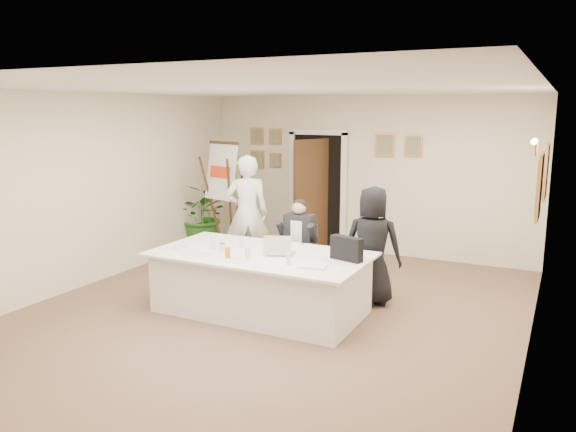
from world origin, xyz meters
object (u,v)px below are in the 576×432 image
(laptop_bag, at_px, (347,249))
(paper_stack, at_px, (313,266))
(oj_glass, at_px, (228,253))
(steel_jug, at_px, (222,248))
(seated_man, at_px, (298,244))
(conference_table, at_px, (261,282))
(standing_woman, at_px, (372,245))
(standing_man, at_px, (247,213))
(laptop, at_px, (282,243))
(potted_palm, at_px, (204,215))
(flip_chart, at_px, (226,204))

(laptop_bag, bearing_deg, paper_stack, -100.93)
(oj_glass, bearing_deg, steel_jug, 134.79)
(laptop_bag, bearing_deg, seated_man, 155.72)
(conference_table, bearing_deg, laptop_bag, 8.05)
(standing_woman, bearing_deg, steel_jug, 28.16)
(standing_man, bearing_deg, standing_woman, 131.84)
(conference_table, distance_m, laptop_bag, 1.22)
(laptop_bag, height_order, paper_stack, laptop_bag)
(standing_man, distance_m, paper_stack, 2.77)
(conference_table, height_order, laptop, laptop)
(potted_palm, distance_m, laptop, 3.85)
(potted_palm, height_order, steel_jug, potted_palm)
(seated_man, xyz_separation_m, paper_stack, (0.83, -1.36, 0.13))
(laptop_bag, bearing_deg, steel_jug, -152.78)
(standing_man, relative_size, oj_glass, 14.27)
(flip_chart, xyz_separation_m, oj_glass, (1.73, -2.67, -0.07))
(standing_woman, height_order, potted_palm, standing_woman)
(steel_jug, bearing_deg, paper_stack, -6.39)
(standing_man, height_order, paper_stack, standing_man)
(paper_stack, height_order, oj_glass, oj_glass)
(conference_table, bearing_deg, paper_stack, -19.97)
(conference_table, relative_size, laptop_bag, 6.60)
(standing_woman, xyz_separation_m, oj_glass, (-1.38, -1.35, 0.05))
(potted_palm, bearing_deg, seated_man, -29.54)
(conference_table, relative_size, standing_woman, 1.73)
(paper_stack, relative_size, oj_glass, 2.38)
(conference_table, xyz_separation_m, laptop, (0.27, 0.07, 0.52))
(seated_man, xyz_separation_m, steel_jug, (-0.49, -1.21, 0.17))
(oj_glass, relative_size, steel_jug, 1.18)
(standing_woman, bearing_deg, seated_man, -10.94)
(laptop, distance_m, steel_jug, 0.77)
(seated_man, distance_m, paper_stack, 1.59)
(standing_man, xyz_separation_m, potted_palm, (-1.51, 0.97, -0.32))
(laptop_bag, bearing_deg, oj_glass, -142.07)
(laptop, relative_size, laptop_bag, 0.87)
(laptop_bag, xyz_separation_m, steel_jug, (-1.55, -0.32, -0.09))
(flip_chart, xyz_separation_m, laptop_bag, (3.06, -2.12, 0.01))
(seated_man, height_order, laptop, seated_man)
(conference_table, height_order, standing_woman, standing_woman)
(laptop, bearing_deg, flip_chart, 115.72)
(seated_man, distance_m, standing_man, 1.32)
(laptop, height_order, oj_glass, laptop)
(laptop, distance_m, paper_stack, 0.72)
(flip_chart, distance_m, standing_woman, 3.38)
(standing_man, height_order, laptop, standing_man)
(standing_woman, bearing_deg, laptop, 38.53)
(seated_man, distance_m, steel_jug, 1.31)
(conference_table, distance_m, paper_stack, 1.00)
(standing_man, distance_m, potted_palm, 1.83)
(standing_man, xyz_separation_m, laptop_bag, (2.23, -1.44, -0.01))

